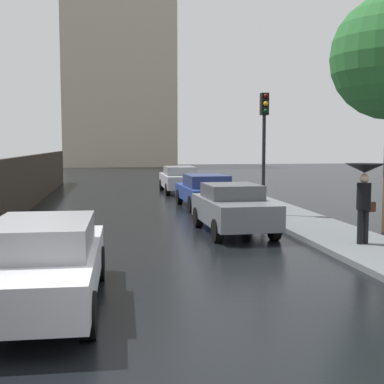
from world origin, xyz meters
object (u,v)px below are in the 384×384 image
Objects in this scene: car_silver_behind_camera at (179,179)px; pedestrian_with_umbrella_near at (364,182)px; car_blue_far_ahead at (205,190)px; car_grey_far_lane at (233,208)px; car_white_near_kerb at (44,261)px; traffic_light at (264,130)px.

car_silver_behind_camera is 2.29× the size of pedestrian_with_umbrella_near.
car_grey_far_lane is at bearing -94.47° from car_blue_far_ahead.
car_blue_far_ahead is at bearing -110.29° from car_white_near_kerb.
car_blue_far_ahead is 0.96× the size of car_silver_behind_camera.
car_white_near_kerb is 13.12m from car_blue_far_ahead.
car_grey_far_lane is at bearing -90.57° from car_silver_behind_camera.
traffic_light reaches higher than car_white_near_kerb.
traffic_light is at bearing 55.67° from car_grey_far_lane.
car_silver_behind_camera is at bearing 99.48° from traffic_light.
car_blue_far_ahead is at bearing 85.47° from car_grey_far_lane.
traffic_light reaches higher than car_grey_far_lane.
car_blue_far_ahead is 4.25m from traffic_light.
car_blue_far_ahead is 1.03× the size of traffic_light.
car_grey_far_lane is 2.00× the size of pedestrian_with_umbrella_near.
car_silver_behind_camera is (4.64, 18.90, -0.00)m from car_white_near_kerb.
car_silver_behind_camera is (-0.18, 6.69, 0.02)m from car_blue_far_ahead.
traffic_light is (6.30, 8.97, 2.31)m from car_white_near_kerb.
car_silver_behind_camera is at bearing -96.03° from pedestrian_with_umbrella_near.
pedestrian_with_umbrella_near is at bearing -81.15° from traffic_light.
car_grey_far_lane reaches higher than car_blue_far_ahead.
car_grey_far_lane is 0.94× the size of traffic_light.
pedestrian_with_umbrella_near is 5.77m from traffic_light.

